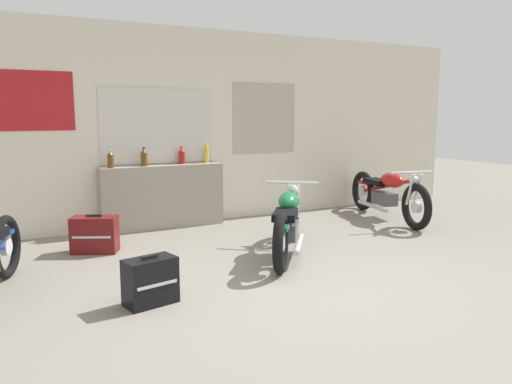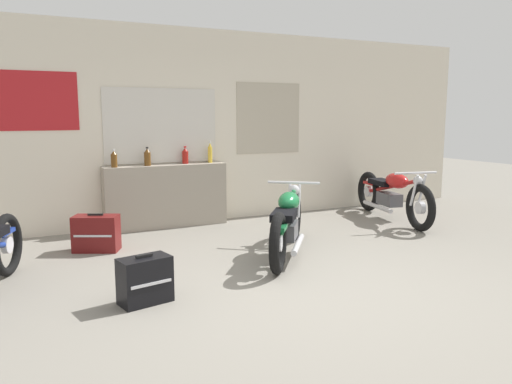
{
  "view_description": "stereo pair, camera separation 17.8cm",
  "coord_description": "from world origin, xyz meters",
  "px_view_note": "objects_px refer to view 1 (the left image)",
  "views": [
    {
      "loc": [
        -2.49,
        -3.6,
        1.58
      ],
      "look_at": [
        0.14,
        1.41,
        0.7
      ],
      "focal_mm": 35.0,
      "sensor_mm": 36.0,
      "label": 1
    },
    {
      "loc": [
        -2.33,
        -3.68,
        1.58
      ],
      "look_at": [
        0.14,
        1.41,
        0.7
      ],
      "focal_mm": 35.0,
      "sensor_mm": 36.0,
      "label": 2
    }
  ],
  "objects_px": {
    "hard_case_darkred": "(95,235)",
    "bottle_center": "(182,156)",
    "bottle_left_center": "(144,158)",
    "bottle_right_center": "(206,153)",
    "hard_case_black": "(150,281)",
    "motorcycle_red": "(387,193)",
    "motorcycle_green": "(288,222)",
    "bottle_leftmost": "(111,160)"
  },
  "relations": [
    {
      "from": "hard_case_darkred",
      "to": "bottle_left_center",
      "type": "bearing_deg",
      "value": 45.82
    },
    {
      "from": "bottle_leftmost",
      "to": "bottle_right_center",
      "type": "relative_size",
      "value": 0.77
    },
    {
      "from": "bottle_center",
      "to": "motorcycle_red",
      "type": "distance_m",
      "value": 3.13
    },
    {
      "from": "bottle_center",
      "to": "bottle_leftmost",
      "type": "bearing_deg",
      "value": -175.02
    },
    {
      "from": "bottle_right_center",
      "to": "hard_case_black",
      "type": "height_order",
      "value": "bottle_right_center"
    },
    {
      "from": "bottle_left_center",
      "to": "motorcycle_red",
      "type": "xyz_separation_m",
      "value": [
        3.44,
        -1.0,
        -0.6
      ]
    },
    {
      "from": "bottle_leftmost",
      "to": "hard_case_darkred",
      "type": "xyz_separation_m",
      "value": [
        -0.39,
        -0.84,
        -0.78
      ]
    },
    {
      "from": "hard_case_darkred",
      "to": "motorcycle_red",
      "type": "bearing_deg",
      "value": -1.88
    },
    {
      "from": "bottle_leftmost",
      "to": "bottle_left_center",
      "type": "distance_m",
      "value": 0.45
    },
    {
      "from": "hard_case_darkred",
      "to": "bottle_center",
      "type": "bearing_deg",
      "value": 33.55
    },
    {
      "from": "motorcycle_green",
      "to": "hard_case_black",
      "type": "height_order",
      "value": "motorcycle_green"
    },
    {
      "from": "bottle_left_center",
      "to": "hard_case_darkred",
      "type": "relative_size",
      "value": 0.45
    },
    {
      "from": "bottle_leftmost",
      "to": "hard_case_darkred",
      "type": "distance_m",
      "value": 1.21
    },
    {
      "from": "bottle_leftmost",
      "to": "bottle_center",
      "type": "height_order",
      "value": "bottle_center"
    },
    {
      "from": "bottle_right_center",
      "to": "bottle_leftmost",
      "type": "bearing_deg",
      "value": -176.8
    },
    {
      "from": "bottle_left_center",
      "to": "hard_case_darkred",
      "type": "xyz_separation_m",
      "value": [
        -0.84,
        -0.86,
        -0.79
      ]
    },
    {
      "from": "bottle_right_center",
      "to": "motorcycle_green",
      "type": "distance_m",
      "value": 2.14
    },
    {
      "from": "hard_case_black",
      "to": "hard_case_darkred",
      "type": "bearing_deg",
      "value": 93.72
    },
    {
      "from": "bottle_leftmost",
      "to": "bottle_left_center",
      "type": "xyz_separation_m",
      "value": [
        0.45,
        0.02,
        0.01
      ]
    },
    {
      "from": "bottle_right_center",
      "to": "hard_case_darkred",
      "type": "bearing_deg",
      "value": -152.67
    },
    {
      "from": "motorcycle_green",
      "to": "hard_case_black",
      "type": "xyz_separation_m",
      "value": [
        -1.8,
        -0.75,
        -0.18
      ]
    },
    {
      "from": "bottle_right_center",
      "to": "motorcycle_green",
      "type": "height_order",
      "value": "bottle_right_center"
    },
    {
      "from": "bottle_left_center",
      "to": "motorcycle_green",
      "type": "distance_m",
      "value": 2.34
    },
    {
      "from": "motorcycle_green",
      "to": "bottle_center",
      "type": "bearing_deg",
      "value": 104.47
    },
    {
      "from": "motorcycle_green",
      "to": "hard_case_black",
      "type": "distance_m",
      "value": 1.96
    },
    {
      "from": "bottle_center",
      "to": "motorcycle_red",
      "type": "height_order",
      "value": "bottle_center"
    },
    {
      "from": "bottle_center",
      "to": "hard_case_black",
      "type": "distance_m",
      "value": 3.18
    },
    {
      "from": "bottle_center",
      "to": "motorcycle_green",
      "type": "bearing_deg",
      "value": -75.53
    },
    {
      "from": "motorcycle_red",
      "to": "motorcycle_green",
      "type": "bearing_deg",
      "value": -157.44
    },
    {
      "from": "bottle_right_center",
      "to": "motorcycle_red",
      "type": "xyz_separation_m",
      "value": [
        2.51,
        -1.06,
        -0.63
      ]
    },
    {
      "from": "bottle_center",
      "to": "hard_case_darkred",
      "type": "xyz_separation_m",
      "value": [
        -1.4,
        -0.93,
        -0.79
      ]
    },
    {
      "from": "bottle_leftmost",
      "to": "hard_case_black",
      "type": "relative_size",
      "value": 0.52
    },
    {
      "from": "motorcycle_red",
      "to": "bottle_center",
      "type": "bearing_deg",
      "value": 159.68
    },
    {
      "from": "bottle_left_center",
      "to": "motorcycle_green",
      "type": "height_order",
      "value": "bottle_left_center"
    },
    {
      "from": "bottle_left_center",
      "to": "bottle_center",
      "type": "bearing_deg",
      "value": 6.58
    },
    {
      "from": "motorcycle_red",
      "to": "hard_case_darkred",
      "type": "relative_size",
      "value": 3.76
    },
    {
      "from": "hard_case_darkred",
      "to": "hard_case_black",
      "type": "distance_m",
      "value": 1.87
    },
    {
      "from": "bottle_right_center",
      "to": "bottle_center",
      "type": "bearing_deg",
      "value": 178.4
    },
    {
      "from": "bottle_leftmost",
      "to": "hard_case_black",
      "type": "distance_m",
      "value": 2.84
    },
    {
      "from": "hard_case_black",
      "to": "bottle_center",
      "type": "bearing_deg",
      "value": 65.47
    },
    {
      "from": "bottle_left_center",
      "to": "bottle_right_center",
      "type": "xyz_separation_m",
      "value": [
        0.93,
        0.05,
        0.02
      ]
    },
    {
      "from": "bottle_center",
      "to": "bottle_right_center",
      "type": "relative_size",
      "value": 0.79
    }
  ]
}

